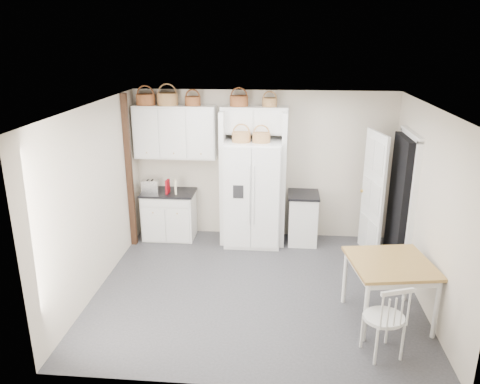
# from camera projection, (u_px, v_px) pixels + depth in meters

# --- Properties ---
(floor) EXTENTS (4.50, 4.50, 0.00)m
(floor) POSITION_uv_depth(u_px,v_px,m) (256.00, 288.00, 6.73)
(floor) COLOR #313135
(floor) RESTS_ON ground
(ceiling) EXTENTS (4.50, 4.50, 0.00)m
(ceiling) POSITION_uv_depth(u_px,v_px,m) (258.00, 107.00, 5.91)
(ceiling) COLOR white
(ceiling) RESTS_ON wall_back
(wall_back) EXTENTS (4.50, 0.00, 4.50)m
(wall_back) POSITION_uv_depth(u_px,v_px,m) (263.00, 165.00, 8.21)
(wall_back) COLOR beige
(wall_back) RESTS_ON floor
(wall_left) EXTENTS (0.00, 4.00, 4.00)m
(wall_left) POSITION_uv_depth(u_px,v_px,m) (95.00, 199.00, 6.51)
(wall_left) COLOR beige
(wall_left) RESTS_ON floor
(wall_right) EXTENTS (0.00, 4.00, 4.00)m
(wall_right) POSITION_uv_depth(u_px,v_px,m) (428.00, 209.00, 6.13)
(wall_right) COLOR beige
(wall_right) RESTS_ON floor
(refrigerator) EXTENTS (0.94, 0.75, 1.81)m
(refrigerator) POSITION_uv_depth(u_px,v_px,m) (253.00, 193.00, 8.00)
(refrigerator) COLOR white
(refrigerator) RESTS_ON floor
(base_cab_left) EXTENTS (0.89, 0.56, 0.82)m
(base_cab_left) POSITION_uv_depth(u_px,v_px,m) (170.00, 215.00, 8.34)
(base_cab_left) COLOR silver
(base_cab_left) RESTS_ON floor
(base_cab_right) EXTENTS (0.49, 0.58, 0.86)m
(base_cab_right) POSITION_uv_depth(u_px,v_px,m) (303.00, 219.00, 8.14)
(base_cab_right) COLOR silver
(base_cab_right) RESTS_ON floor
(dining_table) EXTENTS (1.11, 1.11, 0.81)m
(dining_table) POSITION_uv_depth(u_px,v_px,m) (388.00, 291.00, 5.89)
(dining_table) COLOR brown
(dining_table) RESTS_ON floor
(windsor_chair) EXTENTS (0.57, 0.55, 0.95)m
(windsor_chair) POSITION_uv_depth(u_px,v_px,m) (384.00, 318.00, 5.21)
(windsor_chair) COLOR silver
(windsor_chair) RESTS_ON floor
(counter_left) EXTENTS (0.93, 0.60, 0.04)m
(counter_left) POSITION_uv_depth(u_px,v_px,m) (168.00, 193.00, 8.21)
(counter_left) COLOR black
(counter_left) RESTS_ON base_cab_left
(counter_right) EXTENTS (0.52, 0.62, 0.04)m
(counter_right) POSITION_uv_depth(u_px,v_px,m) (304.00, 195.00, 8.00)
(counter_right) COLOR black
(counter_right) RESTS_ON base_cab_right
(toaster) EXTENTS (0.30, 0.18, 0.20)m
(toaster) POSITION_uv_depth(u_px,v_px,m) (150.00, 186.00, 8.20)
(toaster) COLOR silver
(toaster) RESTS_ON counter_left
(cookbook_red) EXTENTS (0.05, 0.16, 0.24)m
(cookbook_red) POSITION_uv_depth(u_px,v_px,m) (168.00, 186.00, 8.09)
(cookbook_red) COLOR maroon
(cookbook_red) RESTS_ON counter_left
(cookbook_cream) EXTENTS (0.07, 0.17, 0.24)m
(cookbook_cream) POSITION_uv_depth(u_px,v_px,m) (175.00, 187.00, 8.08)
(cookbook_cream) COLOR beige
(cookbook_cream) RESTS_ON counter_left
(basket_upper_a) EXTENTS (0.32, 0.32, 0.18)m
(basket_upper_a) POSITION_uv_depth(u_px,v_px,m) (146.00, 99.00, 7.85)
(basket_upper_a) COLOR brown
(basket_upper_a) RESTS_ON upper_cabinet
(basket_upper_b) EXTENTS (0.35, 0.35, 0.20)m
(basket_upper_b) POSITION_uv_depth(u_px,v_px,m) (168.00, 99.00, 7.82)
(basket_upper_b) COLOR brown
(basket_upper_b) RESTS_ON upper_cabinet
(basket_upper_c) EXTENTS (0.26, 0.26, 0.15)m
(basket_upper_c) POSITION_uv_depth(u_px,v_px,m) (193.00, 101.00, 7.79)
(basket_upper_c) COLOR brown
(basket_upper_c) RESTS_ON upper_cabinet
(basket_bridge_a) EXTENTS (0.30, 0.30, 0.17)m
(basket_bridge_a) POSITION_uv_depth(u_px,v_px,m) (239.00, 101.00, 7.72)
(basket_bridge_a) COLOR brown
(basket_bridge_a) RESTS_ON bridge_cabinet
(basket_bridge_b) EXTENTS (0.25, 0.25, 0.14)m
(basket_bridge_b) POSITION_uv_depth(u_px,v_px,m) (270.00, 102.00, 7.69)
(basket_bridge_b) COLOR brown
(basket_bridge_b) RESTS_ON bridge_cabinet
(basket_fridge_a) EXTENTS (0.30, 0.30, 0.16)m
(basket_fridge_a) POSITION_uv_depth(u_px,v_px,m) (241.00, 137.00, 7.61)
(basket_fridge_a) COLOR brown
(basket_fridge_a) RESTS_ON refrigerator
(basket_fridge_b) EXTENTS (0.29, 0.29, 0.16)m
(basket_fridge_b) POSITION_uv_depth(u_px,v_px,m) (261.00, 138.00, 7.58)
(basket_fridge_b) COLOR brown
(basket_fridge_b) RESTS_ON refrigerator
(upper_cabinet) EXTENTS (1.40, 0.34, 0.90)m
(upper_cabinet) POSITION_uv_depth(u_px,v_px,m) (175.00, 132.00, 7.98)
(upper_cabinet) COLOR silver
(upper_cabinet) RESTS_ON wall_back
(bridge_cabinet) EXTENTS (1.12, 0.34, 0.45)m
(bridge_cabinet) POSITION_uv_depth(u_px,v_px,m) (254.00, 120.00, 7.80)
(bridge_cabinet) COLOR silver
(bridge_cabinet) RESTS_ON wall_back
(fridge_panel_left) EXTENTS (0.08, 0.60, 2.30)m
(fridge_panel_left) POSITION_uv_depth(u_px,v_px,m) (224.00, 177.00, 8.03)
(fridge_panel_left) COLOR silver
(fridge_panel_left) RESTS_ON floor
(fridge_panel_right) EXTENTS (0.08, 0.60, 2.30)m
(fridge_panel_right) POSITION_uv_depth(u_px,v_px,m) (283.00, 179.00, 7.94)
(fridge_panel_right) COLOR silver
(fridge_panel_right) RESTS_ON floor
(trim_post) EXTENTS (0.09, 0.09, 2.60)m
(trim_post) POSITION_uv_depth(u_px,v_px,m) (129.00, 172.00, 7.78)
(trim_post) COLOR black
(trim_post) RESTS_ON floor
(doorway_void) EXTENTS (0.18, 0.85, 2.05)m
(doorway_void) POSITION_uv_depth(u_px,v_px,m) (401.00, 203.00, 7.17)
(doorway_void) COLOR black
(doorway_void) RESTS_ON floor
(door_slab) EXTENTS (0.21, 0.79, 2.05)m
(door_slab) POSITION_uv_depth(u_px,v_px,m) (373.00, 195.00, 7.52)
(door_slab) COLOR white
(door_slab) RESTS_ON floor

